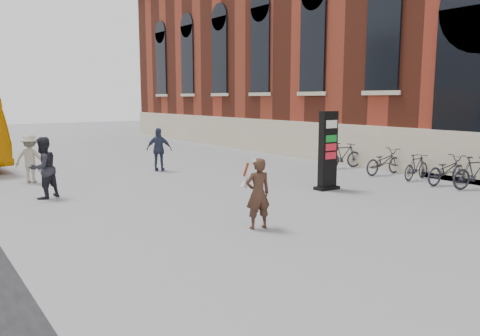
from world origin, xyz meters
TOP-DOWN VIEW (x-y plane):
  - ground at (0.00, 0.00)m, footprint 100.00×100.00m
  - info_pylon at (4.63, 2.20)m, footprint 0.82×0.44m
  - woman at (-0.00, -0.14)m, footprint 0.70×0.66m
  - pedestrian_a at (-3.17, 6.06)m, footprint 1.11×1.03m
  - pedestrian_b at (-2.91, 9.11)m, footprint 1.26×1.13m
  - pedestrian_c at (1.92, 8.91)m, footprint 1.08×0.96m
  - bike_3 at (8.60, -0.54)m, footprint 1.87×1.00m
  - bike_4 at (8.60, 0.45)m, footprint 1.98×0.84m
  - bike_5 at (8.60, 1.62)m, footprint 1.61×0.57m
  - bike_6 at (8.60, 3.06)m, footprint 1.94×0.72m
  - bike_7 at (8.60, 5.12)m, footprint 1.86×0.88m

SIDE VIEW (x-z plane):
  - ground at x=0.00m, z-range 0.00..0.00m
  - bike_5 at x=8.60m, z-range 0.00..0.95m
  - bike_4 at x=8.60m, z-range 0.00..1.01m
  - bike_6 at x=8.60m, z-range 0.00..1.01m
  - bike_7 at x=8.60m, z-range 0.00..1.08m
  - bike_3 at x=8.60m, z-range 0.00..1.08m
  - woman at x=0.00m, z-range 0.02..1.64m
  - pedestrian_b at x=-2.91m, z-range 0.00..1.70m
  - pedestrian_c at x=1.92m, z-range 0.00..1.75m
  - pedestrian_a at x=-3.17m, z-range 0.00..1.82m
  - info_pylon at x=4.63m, z-range 0.00..2.52m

